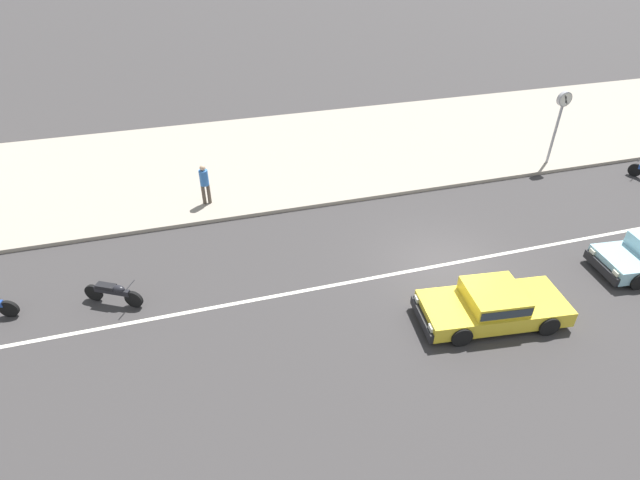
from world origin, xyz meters
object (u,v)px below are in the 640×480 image
at_px(sedan_yellow_3, 492,305).
at_px(pedestrian_near_clock, 204,181).
at_px(street_clock, 561,111).
at_px(motorcycle_2, 113,292).

height_order(sedan_yellow_3, pedestrian_near_clock, pedestrian_near_clock).
relative_size(sedan_yellow_3, street_clock, 1.35).
relative_size(motorcycle_2, pedestrian_near_clock, 1.03).
height_order(sedan_yellow_3, motorcycle_2, sedan_yellow_3).
distance_m(motorcycle_2, street_clock, 19.09).
bearing_deg(motorcycle_2, street_clock, 13.69).
height_order(motorcycle_2, pedestrian_near_clock, pedestrian_near_clock).
distance_m(sedan_yellow_3, street_clock, 11.63).
relative_size(street_clock, pedestrian_near_clock, 1.97).
bearing_deg(sedan_yellow_3, street_clock, 45.64).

